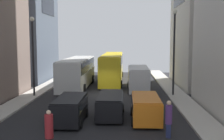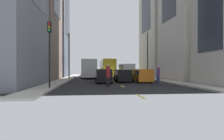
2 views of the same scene
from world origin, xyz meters
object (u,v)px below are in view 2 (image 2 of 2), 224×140
(delivery_van_white, at_px, (126,70))
(car_orange_0, at_px, (142,75))
(car_black_1, at_px, (104,75))
(car_black_2, at_px, (122,75))
(pedestrian_crossing_near, at_px, (108,75))
(pedestrian_walking_far, at_px, (158,74))
(traffic_light_near_corner, at_px, (49,42))
(city_bus_white, at_px, (90,67))
(streetcar_yellow, at_px, (107,67))

(delivery_van_white, xyz_separation_m, car_orange_0, (-0.00, -11.09, -0.53))
(car_black_1, xyz_separation_m, car_black_2, (2.55, 1.44, -0.04))
(car_orange_0, distance_m, pedestrian_crossing_near, 7.70)
(pedestrian_walking_far, bearing_deg, pedestrian_crossing_near, -72.76)
(pedestrian_crossing_near, height_order, traffic_light_near_corner, traffic_light_near_corner)
(city_bus_white, height_order, pedestrian_crossing_near, city_bus_white)
(car_black_2, height_order, pedestrian_walking_far, pedestrian_walking_far)
(traffic_light_near_corner, bearing_deg, city_bus_white, 81.27)
(pedestrian_crossing_near, bearing_deg, traffic_light_near_corner, 141.59)
(streetcar_yellow, height_order, pedestrian_crossing_near, streetcar_yellow)
(streetcar_yellow, xyz_separation_m, delivery_van_white, (3.09, -7.12, -0.61))
(streetcar_yellow, bearing_deg, city_bus_white, -124.60)
(pedestrian_walking_far, bearing_deg, delivery_van_white, 176.05)
(car_orange_0, bearing_deg, streetcar_yellow, 99.62)
(car_orange_0, xyz_separation_m, car_black_2, (-2.42, 0.89, -0.04))
(city_bus_white, distance_m, pedestrian_crossing_near, 18.89)
(city_bus_white, bearing_deg, car_black_1, -82.14)
(traffic_light_near_corner, bearing_deg, streetcar_yellow, 75.10)
(city_bus_white, height_order, traffic_light_near_corner, traffic_light_near_corner)
(pedestrian_crossing_near, distance_m, traffic_light_near_corner, 6.03)
(car_black_2, bearing_deg, streetcar_yellow, 92.22)
(streetcar_yellow, height_order, car_black_2, streetcar_yellow)
(car_orange_0, bearing_deg, car_black_2, 159.68)
(city_bus_white, bearing_deg, car_orange_0, -62.01)
(delivery_van_white, xyz_separation_m, traffic_light_near_corner, (-9.94, -18.64, 2.49))
(car_orange_0, distance_m, car_black_1, 5.00)
(car_orange_0, height_order, car_black_1, car_black_1)
(city_bus_white, height_order, car_black_1, city_bus_white)
(city_bus_white, height_order, delivery_van_white, city_bus_white)
(car_black_1, bearing_deg, streetcar_yellow, 84.27)
(streetcar_yellow, height_order, car_black_1, streetcar_yellow)
(delivery_van_white, height_order, traffic_light_near_corner, traffic_light_near_corner)
(delivery_van_white, height_order, car_orange_0, delivery_van_white)
(car_black_2, relative_size, pedestrian_crossing_near, 2.01)
(car_black_2, height_order, traffic_light_near_corner, traffic_light_near_corner)
(streetcar_yellow, distance_m, traffic_light_near_corner, 26.72)
(delivery_van_white, relative_size, car_black_2, 1.36)
(delivery_van_white, distance_m, car_black_2, 10.50)
(streetcar_yellow, height_order, delivery_van_white, streetcar_yellow)
(car_black_2, bearing_deg, car_black_1, -150.59)
(pedestrian_crossing_near, bearing_deg, car_black_1, 35.31)
(car_black_2, bearing_deg, traffic_light_near_corner, -131.72)
(car_orange_0, bearing_deg, delivery_van_white, 89.99)
(car_orange_0, height_order, traffic_light_near_corner, traffic_light_near_corner)
(delivery_van_white, distance_m, car_orange_0, 11.10)
(delivery_van_white, bearing_deg, streetcar_yellow, 113.46)
(pedestrian_walking_far, bearing_deg, streetcar_yellow, -177.17)
(city_bus_white, height_order, car_black_2, city_bus_white)
(city_bus_white, bearing_deg, traffic_light_near_corner, -98.73)
(city_bus_white, distance_m, traffic_light_near_corner, 20.70)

